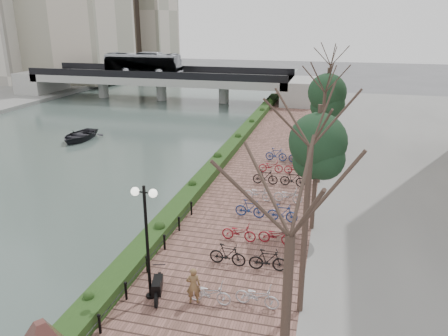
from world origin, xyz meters
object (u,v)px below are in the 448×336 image
(lamppost, at_px, (146,219))
(boat, at_px, (79,135))
(motorcycle, at_px, (158,285))
(pedestrian, at_px, (193,286))

(lamppost, distance_m, boat, 27.48)
(lamppost, xyz_separation_m, motorcycle, (0.28, 0.12, -2.88))
(motorcycle, bearing_deg, pedestrian, -18.11)
(pedestrian, xyz_separation_m, boat, (-18.37, 21.54, -0.75))
(lamppost, bearing_deg, boat, 127.54)
(lamppost, distance_m, pedestrian, 3.17)
(pedestrian, bearing_deg, motorcycle, -21.50)
(lamppost, bearing_deg, pedestrian, 2.89)
(boat, bearing_deg, pedestrian, -48.45)
(motorcycle, relative_size, boat, 0.36)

